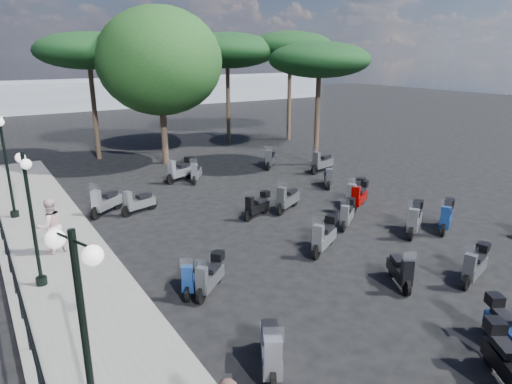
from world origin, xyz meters
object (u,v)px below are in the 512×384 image
scooter_7 (508,329)px  scooter_17 (196,173)px  scooter_4 (139,203)px  scooter_27 (415,220)px  scooter_15 (347,215)px  scooter_21 (355,195)px  scooter_22 (359,196)px  scooter_23 (270,160)px  scooter_13 (509,363)px  pedestrian_far (51,226)px  scooter_2 (210,277)px  scooter_3 (190,277)px  scooter_14 (475,266)px  scooter_20 (446,217)px  lamp_post_1 (31,212)px  broadleaf_tree (160,61)px  scooter_9 (324,236)px  pine_3 (319,60)px  scooter_29 (322,163)px  pine_1 (290,47)px  scooter_8 (400,271)px  scooter_5 (106,202)px  scooter_10 (257,206)px  scooter_28 (328,178)px  pine_0 (227,51)px  scooter_11 (180,170)px  pine_2 (88,51)px  lamp_post_0 (85,341)px  scooter_16 (287,199)px  scooter_1 (271,351)px  lamp_post_2 (6,160)px

scooter_7 → scooter_17: scooter_17 is taller
scooter_4 → scooter_27: scooter_27 is taller
scooter_15 → scooter_21: scooter_21 is taller
scooter_22 → scooter_23: (0.73, 7.46, -0.03)m
scooter_13 → pedestrian_far: bearing=-28.0°
scooter_2 → scooter_21: bearing=-109.0°
scooter_27 → scooter_3: bearing=54.8°
scooter_14 → scooter_20: (2.65, 2.81, 0.02)m
scooter_17 → lamp_post_1: bearing=78.0°
scooter_27 → broadleaf_tree: size_ratio=0.18×
scooter_2 → scooter_22: scooter_22 is taller
scooter_9 → pine_3: (7.23, 9.20, 5.13)m
scooter_2 → scooter_29: 13.37m
scooter_14 → scooter_17: (-2.09, 13.26, -0.04)m
pine_1 → scooter_8: bearing=-118.3°
pine_3 → scooter_29: bearing=-118.3°
scooter_4 → scooter_15: scooter_4 is taller
scooter_7 → scooter_5: bearing=-40.9°
scooter_29 → pine_1: 11.13m
scooter_14 → scooter_10: bearing=0.1°
scooter_10 → scooter_28: scooter_28 is taller
scooter_28 → pine_0: size_ratio=0.18×
scooter_11 → pedestrian_far: bearing=107.7°
lamp_post_1 → broadleaf_tree: 14.78m
pedestrian_far → scooter_14: size_ratio=1.12×
pine_2 → scooter_13: bearing=-86.3°
scooter_11 → scooter_20: scooter_11 is taller
scooter_3 → scooter_17: size_ratio=0.96×
scooter_15 → scooter_23: bearing=-52.2°
lamp_post_0 → scooter_14: size_ratio=2.41×
scooter_16 → scooter_21: (2.59, -1.10, 0.05)m
scooter_1 → scooter_22: (8.54, 6.29, 0.01)m
scooter_1 → scooter_11: scooter_11 is taller
scooter_2 → broadleaf_tree: bearing=-56.8°
scooter_5 → scooter_20: bearing=-166.6°
scooter_10 → scooter_11: bearing=-18.0°
scooter_28 → scooter_29: bearing=-87.4°
lamp_post_1 → scooter_1: (3.28, -5.97, -1.69)m
pedestrian_far → scooter_15: (9.39, -2.90, -0.57)m
broadleaf_tree → scooter_11: bearing=-101.1°
scooter_28 → pedestrian_far: bearing=43.1°
pedestrian_far → scooter_22: 11.33m
scooter_28 → pine_0: bearing=-60.7°
scooter_16 → scooter_29: bearing=-79.7°
scooter_3 → pine_1: bearing=-99.4°
lamp_post_2 → scooter_13: 16.44m
scooter_7 → pine_0: bearing=-76.8°
scooter_2 → scooter_3: scooter_2 is taller
scooter_10 → scooter_29: 7.62m
scooter_7 → scooter_22: 9.20m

